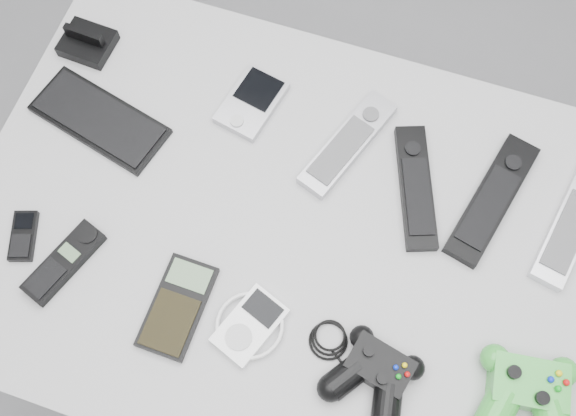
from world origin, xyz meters
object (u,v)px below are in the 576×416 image
(desk, at_px, (321,254))
(pda_keyboard, at_px, (99,119))
(remote_silver_a, at_px, (348,143))
(mp3_player, at_px, (250,325))
(remote_black_b, at_px, (492,199))
(pda, at_px, (252,102))
(remote_silver_b, at_px, (572,222))
(remote_black_a, at_px, (416,187))
(controller_green, at_px, (528,395))
(cordless_handset, at_px, (64,262))
(controller_black, at_px, (375,374))
(mobile_phone, at_px, (23,236))
(calculator, at_px, (177,306))

(desk, relative_size, pda_keyboard, 4.93)
(remote_silver_a, xyz_separation_m, mp3_player, (-0.05, -0.35, -0.00))
(remote_black_b, bearing_deg, pda, -172.13)
(remote_silver_b, bearing_deg, mp3_player, -132.05)
(pda_keyboard, bearing_deg, remote_black_a, 19.00)
(remote_black_b, relative_size, controller_green, 1.47)
(controller_green, bearing_deg, remote_silver_a, 131.71)
(pda, height_order, mp3_player, same)
(pda, relative_size, remote_silver_b, 0.55)
(remote_black_b, bearing_deg, pda_keyboard, -160.36)
(pda, height_order, cordless_handset, cordless_handset)
(pda_keyboard, xyz_separation_m, remote_silver_b, (0.81, 0.07, 0.00))
(remote_silver_b, bearing_deg, controller_black, -113.84)
(remote_silver_a, xyz_separation_m, remote_black_a, (0.13, -0.04, -0.00))
(pda_keyboard, bearing_deg, remote_silver_b, 18.73)
(pda, xyz_separation_m, remote_black_b, (0.44, -0.05, 0.00))
(remote_black_b, bearing_deg, remote_black_a, -157.63)
(desk, xyz_separation_m, pda_keyboard, (-0.44, 0.09, 0.08))
(pda_keyboard, height_order, remote_black_a, remote_black_a)
(remote_silver_a, bearing_deg, mobile_phone, -124.36)
(cordless_handset, relative_size, calculator, 0.94)
(remote_black_a, xyz_separation_m, mp3_player, (-0.18, -0.31, -0.00))
(desk, relative_size, pda, 9.22)
(remote_black_b, relative_size, calculator, 1.56)
(pda_keyboard, bearing_deg, desk, 2.55)
(pda_keyboard, relative_size, remote_black_b, 0.99)
(pda_keyboard, distance_m, remote_silver_a, 0.44)
(controller_black, height_order, controller_green, controller_green)
(pda, height_order, mobile_phone, pda)
(controller_black, bearing_deg, controller_green, 23.68)
(cordless_handset, height_order, controller_black, controller_black)
(remote_black_a, bearing_deg, controller_green, -69.59)
(mobile_phone, xyz_separation_m, controller_black, (0.60, -0.03, 0.02))
(remote_black_a, relative_size, calculator, 1.41)
(remote_silver_b, xyz_separation_m, cordless_handset, (-0.76, -0.33, -0.00))
(remote_black_a, relative_size, remote_silver_b, 0.94)
(controller_black, bearing_deg, pda_keyboard, 167.87)
(mobile_phone, bearing_deg, pda, 33.79)
(pda_keyboard, distance_m, mobile_phone, 0.24)
(pda_keyboard, bearing_deg, calculator, -32.35)
(cordless_handset, bearing_deg, remote_silver_a, 62.81)
(pda, distance_m, remote_black_a, 0.32)
(controller_black, bearing_deg, cordless_handset, -168.35)
(pda, height_order, remote_silver_b, remote_silver_b)
(mobile_phone, distance_m, cordless_handset, 0.09)
(pda, relative_size, mobile_phone, 1.51)
(remote_black_b, relative_size, mp3_player, 2.14)
(remote_black_b, bearing_deg, controller_green, -55.28)
(pda_keyboard, relative_size, mobile_phone, 2.83)
(pda_keyboard, bearing_deg, mp3_player, -20.87)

